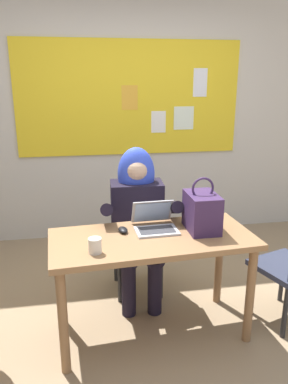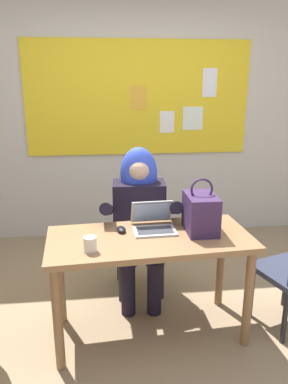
{
  "view_description": "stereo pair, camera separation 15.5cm",
  "coord_description": "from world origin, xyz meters",
  "px_view_note": "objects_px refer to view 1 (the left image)",
  "views": [
    {
      "loc": [
        -0.56,
        -2.27,
        1.76
      ],
      "look_at": [
        -0.11,
        0.3,
        0.97
      ],
      "focal_mm": 35.21,
      "sensor_mm": 36.0,
      "label": 1
    },
    {
      "loc": [
        -0.4,
        -2.3,
        1.76
      ],
      "look_at": [
        -0.11,
        0.3,
        0.97
      ],
      "focal_mm": 35.21,
      "sensor_mm": 36.0,
      "label": 2
    }
  ],
  "objects_px": {
    "handbag": "(202,211)",
    "chair_at_desk": "(136,233)",
    "desk_main": "(152,251)",
    "laptop": "(155,223)",
    "computer_mouse": "(123,230)",
    "coffee_mug": "(95,246)",
    "person_costumed": "(138,212)"
  },
  "relations": [
    {
      "from": "desk_main",
      "to": "person_costumed",
      "type": "distance_m",
      "value": 0.55
    },
    {
      "from": "person_costumed",
      "to": "laptop",
      "type": "height_order",
      "value": "person_costumed"
    },
    {
      "from": "laptop",
      "to": "computer_mouse",
      "type": "xyz_separation_m",
      "value": [
        -0.23,
        -0.02,
        -0.03
      ]
    },
    {
      "from": "chair_at_desk",
      "to": "handbag",
      "type": "bearing_deg",
      "value": 31.3
    },
    {
      "from": "chair_at_desk",
      "to": "computer_mouse",
      "type": "xyz_separation_m",
      "value": [
        -0.17,
        -0.57,
        0.27
      ]
    },
    {
      "from": "desk_main",
      "to": "chair_at_desk",
      "type": "height_order",
      "value": "chair_at_desk"
    },
    {
      "from": "desk_main",
      "to": "laptop",
      "type": "relative_size",
      "value": 4.64
    },
    {
      "from": "person_costumed",
      "to": "computer_mouse",
      "type": "bearing_deg",
      "value": -17.73
    },
    {
      "from": "desk_main",
      "to": "coffee_mug",
      "type": "height_order",
      "value": "coffee_mug"
    },
    {
      "from": "laptop",
      "to": "coffee_mug",
      "type": "xyz_separation_m",
      "value": [
        -0.43,
        -0.31,
        0.0
      ]
    },
    {
      "from": "handbag",
      "to": "chair_at_desk",
      "type": "bearing_deg",
      "value": 121.02
    },
    {
      "from": "laptop",
      "to": "chair_at_desk",
      "type": "bearing_deg",
      "value": 93.38
    },
    {
      "from": "desk_main",
      "to": "chair_at_desk",
      "type": "relative_size",
      "value": 1.58
    },
    {
      "from": "laptop",
      "to": "computer_mouse",
      "type": "height_order",
      "value": "laptop"
    },
    {
      "from": "chair_at_desk",
      "to": "laptop",
      "type": "bearing_deg",
      "value": 5.88
    },
    {
      "from": "person_costumed",
      "to": "handbag",
      "type": "distance_m",
      "value": 0.63
    },
    {
      "from": "person_costumed",
      "to": "coffee_mug",
      "type": "relative_size",
      "value": 13.02
    },
    {
      "from": "chair_at_desk",
      "to": "laptop",
      "type": "xyz_separation_m",
      "value": [
        0.05,
        -0.55,
        0.3
      ]
    },
    {
      "from": "desk_main",
      "to": "coffee_mug",
      "type": "xyz_separation_m",
      "value": [
        -0.39,
        -0.18,
        0.15
      ]
    },
    {
      "from": "desk_main",
      "to": "coffee_mug",
      "type": "bearing_deg",
      "value": -154.59
    },
    {
      "from": "chair_at_desk",
      "to": "coffee_mug",
      "type": "xyz_separation_m",
      "value": [
        -0.38,
        -0.85,
        0.3
      ]
    },
    {
      "from": "desk_main",
      "to": "computer_mouse",
      "type": "relative_size",
      "value": 13.44
    },
    {
      "from": "desk_main",
      "to": "laptop",
      "type": "xyz_separation_m",
      "value": [
        0.04,
        0.12,
        0.15
      ]
    },
    {
      "from": "desk_main",
      "to": "handbag",
      "type": "height_order",
      "value": "handbag"
    },
    {
      "from": "chair_at_desk",
      "to": "person_costumed",
      "type": "distance_m",
      "value": 0.26
    },
    {
      "from": "computer_mouse",
      "to": "coffee_mug",
      "type": "xyz_separation_m",
      "value": [
        -0.2,
        -0.29,
        0.03
      ]
    },
    {
      "from": "person_costumed",
      "to": "laptop",
      "type": "xyz_separation_m",
      "value": [
        0.06,
        -0.42,
        0.07
      ]
    },
    {
      "from": "computer_mouse",
      "to": "handbag",
      "type": "bearing_deg",
      "value": -13.54
    },
    {
      "from": "handbag",
      "to": "coffee_mug",
      "type": "relative_size",
      "value": 3.98
    },
    {
      "from": "computer_mouse",
      "to": "coffee_mug",
      "type": "height_order",
      "value": "coffee_mug"
    },
    {
      "from": "laptop",
      "to": "computer_mouse",
      "type": "bearing_deg",
      "value": -176.81
    },
    {
      "from": "desk_main",
      "to": "person_costumed",
      "type": "xyz_separation_m",
      "value": [
        -0.02,
        0.54,
        0.08
      ]
    }
  ]
}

